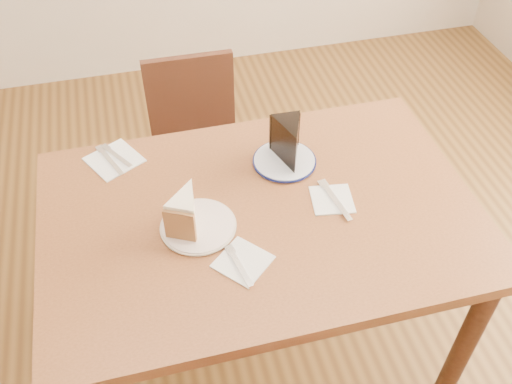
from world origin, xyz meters
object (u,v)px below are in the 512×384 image
object	(u,v)px
table	(261,234)
plate_cream	(198,226)
chair_far	(199,153)
carrot_cake	(187,209)
plate_navy	(284,161)
chocolate_cake	(290,145)

from	to	relation	value
table	plate_cream	bearing A→B (deg)	-173.75
table	chair_far	size ratio (longest dim) A/B	1.50
plate_cream	carrot_cake	distance (m)	0.06
plate_navy	carrot_cake	xyz separation A→B (m)	(-0.32, -0.18, 0.05)
plate_cream	carrot_cake	world-z (taller)	carrot_cake
plate_navy	carrot_cake	size ratio (longest dim) A/B	1.64
plate_navy	table	bearing A→B (deg)	-124.18
table	chocolate_cake	distance (m)	0.28
plate_cream	chocolate_cake	bearing A→B (deg)	31.63
carrot_cake	plate_navy	bearing A→B (deg)	55.86
table	plate_navy	size ratio (longest dim) A/B	6.58
table	plate_cream	xyz separation A→B (m)	(-0.18, -0.02, 0.10)
chair_far	plate_navy	bearing A→B (deg)	114.14
plate_navy	chocolate_cake	size ratio (longest dim) A/B	1.47
table	plate_navy	bearing A→B (deg)	55.82
plate_cream	plate_navy	xyz separation A→B (m)	(0.30, 0.20, 0.00)
plate_cream	plate_navy	distance (m)	0.36
chair_far	plate_navy	xyz separation A→B (m)	(0.20, -0.46, 0.31)
carrot_cake	chocolate_cake	size ratio (longest dim) A/B	0.90
table	carrot_cake	world-z (taller)	carrot_cake
plate_cream	chocolate_cake	size ratio (longest dim) A/B	1.57
plate_cream	plate_navy	size ratio (longest dim) A/B	1.07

